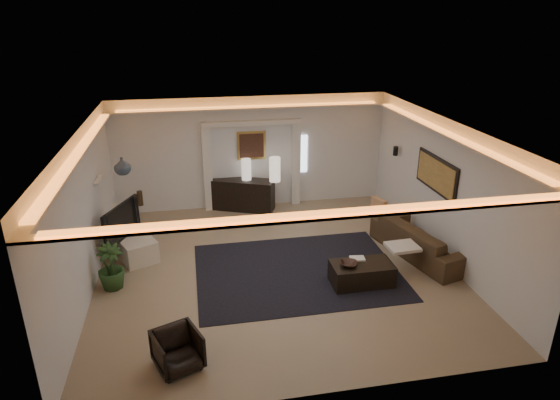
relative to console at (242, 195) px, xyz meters
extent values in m
plane|color=#9A8767|center=(0.30, -3.25, -0.40)|extent=(7.00, 7.00, 0.00)
plane|color=white|center=(0.30, -3.25, 2.50)|extent=(7.00, 7.00, 0.00)
plane|color=silver|center=(0.30, 0.25, 1.05)|extent=(7.00, 0.00, 7.00)
plane|color=silver|center=(0.30, -6.75, 1.05)|extent=(7.00, 0.00, 7.00)
plane|color=silver|center=(-3.20, -3.25, 1.05)|extent=(0.00, 7.00, 7.00)
plane|color=silver|center=(3.80, -3.25, 1.05)|extent=(0.00, 7.00, 7.00)
cube|color=silver|center=(0.30, -3.25, 2.22)|extent=(7.00, 7.00, 0.04)
cube|color=white|center=(1.65, 0.23, 0.95)|extent=(0.25, 0.03, 1.00)
cube|color=black|center=(0.70, -3.45, -0.39)|extent=(4.00, 3.00, 0.01)
cube|color=silver|center=(-0.85, 0.15, 0.70)|extent=(0.22, 0.20, 2.20)
cube|color=silver|center=(1.45, 0.15, 0.70)|extent=(0.22, 0.20, 2.20)
cube|color=silver|center=(0.30, 0.15, 1.85)|extent=(2.52, 0.20, 0.12)
cube|color=tan|center=(0.30, 0.22, 1.25)|extent=(0.74, 0.04, 0.74)
cube|color=#4C2D1E|center=(0.30, 0.19, 1.25)|extent=(0.62, 0.02, 0.62)
cube|color=black|center=(3.77, -2.95, 1.30)|extent=(0.04, 1.64, 0.74)
cube|color=tan|center=(3.75, -2.95, 1.30)|extent=(0.02, 1.50, 0.62)
cylinder|color=black|center=(3.68, -1.05, 1.28)|extent=(0.12, 0.12, 0.22)
cube|color=silver|center=(-3.14, -1.85, 1.25)|extent=(0.10, 0.55, 0.04)
cube|color=black|center=(0.00, 0.00, 0.00)|extent=(1.72, 1.11, 0.82)
cylinder|color=beige|center=(0.13, 0.00, 0.69)|extent=(0.28, 0.28, 0.55)
cylinder|color=beige|center=(0.82, -0.26, 0.69)|extent=(0.37, 0.37, 0.63)
cube|color=beige|center=(-2.85, -1.52, -0.17)|extent=(1.68, 2.64, 0.49)
imported|color=black|center=(-2.85, -2.19, 0.43)|extent=(1.27, 0.68, 0.75)
cylinder|color=#3E2F1D|center=(-2.52, -0.43, 0.24)|extent=(0.14, 0.14, 0.36)
imported|color=slate|center=(-2.67, -1.62, 1.45)|extent=(0.44, 0.44, 0.37)
imported|color=#25451D|center=(-2.85, -3.39, 0.05)|extent=(0.70, 0.70, 0.89)
imported|color=brown|center=(3.45, -3.23, -0.05)|extent=(2.57, 1.51, 0.70)
cube|color=beige|center=(2.74, -3.82, 0.15)|extent=(0.63, 0.52, 0.07)
cube|color=tan|center=(3.03, -1.82, 0.15)|extent=(0.27, 0.46, 0.44)
cube|color=black|center=(1.82, -4.11, -0.20)|extent=(1.17, 0.64, 0.43)
imported|color=#30201B|center=(1.53, -4.13, 0.05)|extent=(0.41, 0.41, 0.08)
cube|color=silver|center=(1.78, -3.92, 0.02)|extent=(0.31, 0.24, 0.03)
imported|color=#32261E|center=(-1.62, -5.83, -0.10)|extent=(0.83, 0.84, 0.59)
camera|label=1|loc=(-1.22, -11.73, 4.53)|focal=31.03mm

